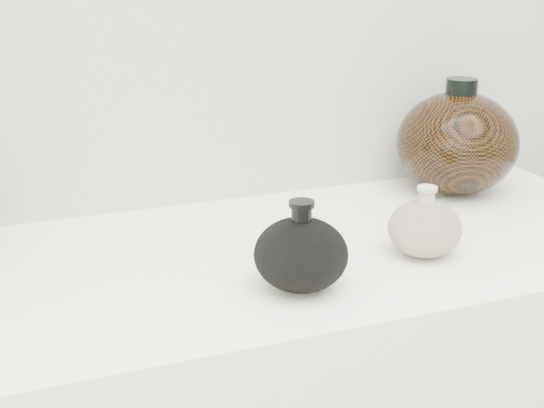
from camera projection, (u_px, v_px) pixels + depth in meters
name	position (u px, v px, depth m)	size (l,w,h in m)	color
black_gourd_vase	(301.00, 254.00, 0.96)	(0.14, 0.14, 0.12)	black
cream_gourd_vase	(425.00, 228.00, 1.07)	(0.13, 0.13, 0.10)	beige
right_round_pot	(457.00, 142.00, 1.33)	(0.28, 0.28, 0.20)	black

